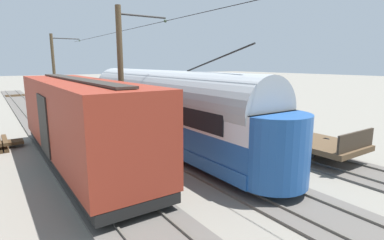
# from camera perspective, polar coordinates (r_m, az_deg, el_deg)

# --- Properties ---
(ground_plane) EXTENTS (220.00, 220.00, 0.00)m
(ground_plane) POSITION_cam_1_polar(r_m,az_deg,el_deg) (20.97, -10.56, -2.34)
(ground_plane) COLOR gray
(track_streetcar_siding) EXTENTS (2.80, 80.00, 0.18)m
(track_streetcar_siding) POSITION_cam_1_polar(r_m,az_deg,el_deg) (23.52, -0.08, -0.59)
(track_streetcar_siding) COLOR #56514C
(track_streetcar_siding) RESTS_ON ground
(track_adjacent_siding) EXTENTS (2.80, 80.00, 0.18)m
(track_adjacent_siding) POSITION_cam_1_polar(r_m,az_deg,el_deg) (21.24, -10.91, -2.04)
(track_adjacent_siding) COLOR #56514C
(track_adjacent_siding) RESTS_ON ground
(track_third_siding) EXTENTS (2.80, 80.00, 0.18)m
(track_third_siding) POSITION_cam_1_polar(r_m,az_deg,el_deg) (19.88, -23.78, -3.65)
(track_third_siding) COLOR #56514C
(track_third_siding) RESTS_ON ground
(vintage_streetcar) EXTENTS (2.65, 18.30, 5.25)m
(vintage_streetcar) POSITION_cam_1_polar(r_m,az_deg,el_deg) (17.01, -5.31, 2.52)
(vintage_streetcar) COLOR #1E4C93
(vintage_streetcar) RESTS_ON ground
(flatcar_adjacent) EXTENTS (2.80, 13.36, 1.60)m
(flatcar_adjacent) POSITION_cam_1_polar(r_m,az_deg,el_deg) (18.59, 10.98, -1.32)
(flatcar_adjacent) COLOR brown
(flatcar_adjacent) RESTS_ON ground
(boxcar_far_siding) EXTENTS (2.96, 13.16, 3.85)m
(boxcar_far_siding) POSITION_cam_1_polar(r_m,az_deg,el_deg) (14.67, -20.70, 0.14)
(boxcar_far_siding) COLOR maroon
(boxcar_far_siding) RESTS_ON ground
(catenary_pole_foreground) EXTENTS (2.80, 0.28, 7.42)m
(catenary_pole_foreground) POSITION_cam_1_polar(r_m,az_deg,el_deg) (32.27, -24.58, 8.36)
(catenary_pole_foreground) COLOR #4C3D28
(catenary_pole_foreground) RESTS_ON ground
(catenary_pole_mid_near) EXTENTS (2.80, 0.28, 7.42)m
(catenary_pole_mid_near) POSITION_cam_1_polar(r_m,az_deg,el_deg) (15.52, -13.07, 7.45)
(catenary_pole_mid_near) COLOR #4C3D28
(catenary_pole_mid_near) RESTS_ON ground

